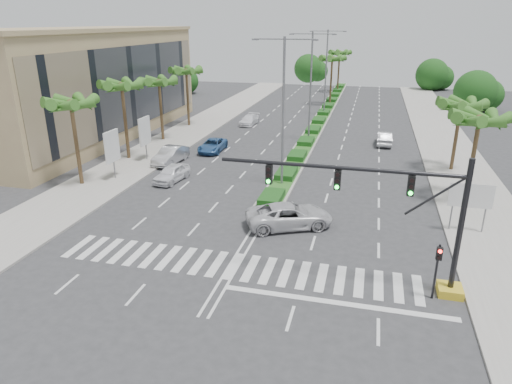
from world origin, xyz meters
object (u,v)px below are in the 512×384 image
at_px(car_parked_b, 171,155).
at_px(car_parked_c, 213,145).
at_px(car_crossing, 289,216).
at_px(car_right, 384,138).
at_px(car_parked_a, 172,173).
at_px(car_parked_d, 249,120).

distance_m(car_parked_b, car_parked_c, 5.72).
relative_size(car_parked_b, car_crossing, 0.85).
relative_size(car_crossing, car_right, 1.28).
bearing_deg(car_crossing, car_parked_a, 35.07).
relative_size(car_parked_b, car_parked_c, 1.03).
height_order(car_parked_c, car_parked_d, car_parked_c).
xyz_separation_m(car_parked_a, car_parked_c, (0.21, 10.05, -0.05)).
bearing_deg(car_parked_a, car_right, 51.72).
bearing_deg(car_parked_d, car_right, -16.63).
distance_m(car_parked_b, car_crossing, 18.14).
height_order(car_parked_d, car_right, car_right).
relative_size(car_parked_a, car_crossing, 0.73).
distance_m(car_parked_a, car_parked_c, 10.06).
bearing_deg(car_parked_d, car_parked_a, -87.25).
distance_m(car_parked_a, car_right, 25.12).
bearing_deg(car_parked_c, car_parked_a, -92.80).
bearing_deg(car_parked_a, car_parked_c, 96.27).
relative_size(car_parked_d, car_crossing, 0.77).
distance_m(car_parked_b, car_parked_d, 19.37).
distance_m(car_parked_a, car_parked_b, 5.45).
bearing_deg(car_crossing, car_parked_c, 9.37).
bearing_deg(car_parked_a, car_parked_d, 96.30).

